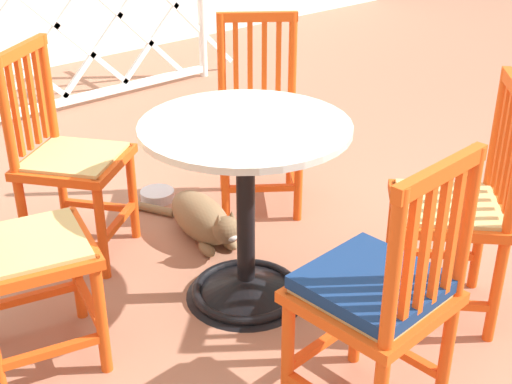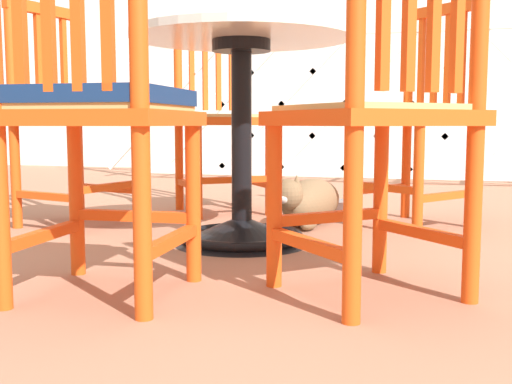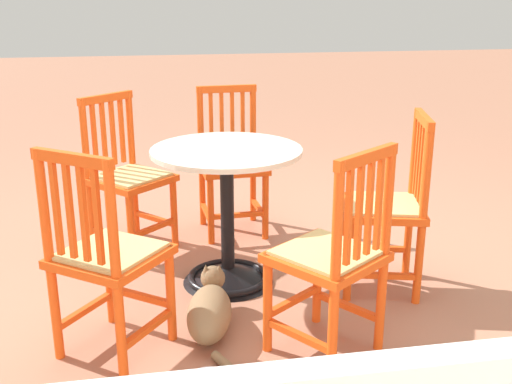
% 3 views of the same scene
% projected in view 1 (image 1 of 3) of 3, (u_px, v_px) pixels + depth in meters
% --- Properties ---
extents(ground_plane, '(24.00, 24.00, 0.00)m').
position_uv_depth(ground_plane, '(260.00, 331.00, 2.57)').
color(ground_plane, '#A36B51').
extents(cafe_table, '(0.76, 0.76, 0.73)m').
position_uv_depth(cafe_table, '(246.00, 233.00, 2.65)').
color(cafe_table, black).
rests_on(cafe_table, ground_plane).
extents(orange_chair_at_corner, '(0.42, 0.42, 0.91)m').
position_uv_depth(orange_chair_at_corner, '(378.00, 296.00, 2.00)').
color(orange_chair_at_corner, '#E04C14').
rests_on(orange_chair_at_corner, ground_plane).
extents(orange_chair_facing_out, '(0.57, 0.57, 0.91)m').
position_uv_depth(orange_chair_facing_out, '(456.00, 210.00, 2.50)').
color(orange_chair_facing_out, '#E04C14').
rests_on(orange_chair_facing_out, ground_plane).
extents(orange_chair_near_fence, '(0.56, 0.56, 0.91)m').
position_uv_depth(orange_chair_near_fence, '(259.00, 120.00, 3.31)').
color(orange_chair_near_fence, '#E04C14').
rests_on(orange_chair_near_fence, ground_plane).
extents(orange_chair_by_planter, '(0.56, 0.56, 0.91)m').
position_uv_depth(orange_chair_by_planter, '(68.00, 161.00, 2.88)').
color(orange_chair_by_planter, '#E04C14').
rests_on(orange_chair_by_planter, ground_plane).
extents(orange_chair_tucked_in, '(0.49, 0.49, 0.91)m').
position_uv_depth(orange_chair_tucked_in, '(20.00, 251.00, 2.24)').
color(orange_chair_tucked_in, '#E04C14').
rests_on(orange_chair_tucked_in, ground_plane).
extents(tabby_cat, '(0.27, 0.74, 0.23)m').
position_uv_depth(tabby_cat, '(204.00, 220.00, 3.13)').
color(tabby_cat, brown).
rests_on(tabby_cat, ground_plane).
extents(pet_water_bowl, '(0.17, 0.17, 0.05)m').
position_uv_depth(pet_water_bowl, '(157.00, 195.00, 3.50)').
color(pet_water_bowl, silver).
rests_on(pet_water_bowl, ground_plane).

